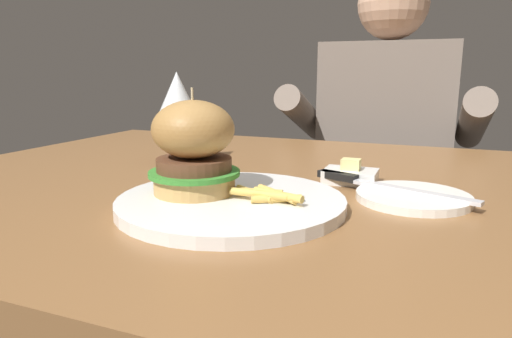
{
  "coord_description": "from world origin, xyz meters",
  "views": [
    {
      "loc": [
        0.24,
        -0.64,
        0.9
      ],
      "look_at": [
        0.03,
        -0.13,
        0.78
      ],
      "focal_mm": 32.0,
      "sensor_mm": 36.0,
      "label": 1
    }
  ],
  "objects_px": {
    "bread_plate": "(413,197)",
    "table_knife": "(377,184)",
    "wine_glass": "(177,95)",
    "butter_dish": "(350,175)",
    "main_plate": "(231,202)",
    "diner_person": "(382,189)",
    "burger_sandwich": "(194,147)"
  },
  "relations": [
    {
      "from": "bread_plate",
      "to": "diner_person",
      "type": "relative_size",
      "value": 0.12
    },
    {
      "from": "butter_dish",
      "to": "diner_person",
      "type": "xyz_separation_m",
      "value": [
        -0.03,
        0.68,
        -0.19
      ]
    },
    {
      "from": "wine_glass",
      "to": "table_knife",
      "type": "distance_m",
      "value": 0.39
    },
    {
      "from": "butter_dish",
      "to": "diner_person",
      "type": "height_order",
      "value": "diner_person"
    },
    {
      "from": "bread_plate",
      "to": "butter_dish",
      "type": "distance_m",
      "value": 0.11
    },
    {
      "from": "bread_plate",
      "to": "wine_glass",
      "type": "bearing_deg",
      "value": 164.96
    },
    {
      "from": "wine_glass",
      "to": "butter_dish",
      "type": "relative_size",
      "value": 2.11
    },
    {
      "from": "wine_glass",
      "to": "table_knife",
      "type": "xyz_separation_m",
      "value": [
        0.36,
        -0.09,
        -0.11
      ]
    },
    {
      "from": "table_knife",
      "to": "burger_sandwich",
      "type": "bearing_deg",
      "value": -147.6
    },
    {
      "from": "wine_glass",
      "to": "diner_person",
      "type": "height_order",
      "value": "diner_person"
    },
    {
      "from": "main_plate",
      "to": "burger_sandwich",
      "type": "xyz_separation_m",
      "value": [
        -0.05,
        0.0,
        0.06
      ]
    },
    {
      "from": "main_plate",
      "to": "wine_glass",
      "type": "xyz_separation_m",
      "value": [
        -0.21,
        0.23,
        0.11
      ]
    },
    {
      "from": "burger_sandwich",
      "to": "table_knife",
      "type": "height_order",
      "value": "burger_sandwich"
    },
    {
      "from": "burger_sandwich",
      "to": "diner_person",
      "type": "bearing_deg",
      "value": 81.0
    },
    {
      "from": "bread_plate",
      "to": "table_knife",
      "type": "height_order",
      "value": "table_knife"
    },
    {
      "from": "main_plate",
      "to": "bread_plate",
      "type": "height_order",
      "value": "main_plate"
    },
    {
      "from": "wine_glass",
      "to": "bread_plate",
      "type": "relative_size",
      "value": 1.13
    },
    {
      "from": "diner_person",
      "to": "main_plate",
      "type": "bearing_deg",
      "value": -95.62
    },
    {
      "from": "diner_person",
      "to": "butter_dish",
      "type": "bearing_deg",
      "value": -87.86
    },
    {
      "from": "main_plate",
      "to": "butter_dish",
      "type": "xyz_separation_m",
      "value": [
        0.11,
        0.18,
        0.0
      ]
    },
    {
      "from": "burger_sandwich",
      "to": "butter_dish",
      "type": "bearing_deg",
      "value": 48.26
    },
    {
      "from": "bread_plate",
      "to": "table_knife",
      "type": "distance_m",
      "value": 0.05
    },
    {
      "from": "main_plate",
      "to": "bread_plate",
      "type": "bearing_deg",
      "value": 29.5
    },
    {
      "from": "wine_glass",
      "to": "table_knife",
      "type": "height_order",
      "value": "wine_glass"
    },
    {
      "from": "diner_person",
      "to": "table_knife",
      "type": "bearing_deg",
      "value": -84.5
    },
    {
      "from": "diner_person",
      "to": "burger_sandwich",
      "type": "bearing_deg",
      "value": -99.0
    },
    {
      "from": "burger_sandwich",
      "to": "bread_plate",
      "type": "xyz_separation_m",
      "value": [
        0.25,
        0.11,
        -0.07
      ]
    },
    {
      "from": "bread_plate",
      "to": "table_knife",
      "type": "xyz_separation_m",
      "value": [
        -0.05,
        0.02,
        0.01
      ]
    },
    {
      "from": "butter_dish",
      "to": "table_knife",
      "type": "bearing_deg",
      "value": -48.18
    },
    {
      "from": "bread_plate",
      "to": "main_plate",
      "type": "bearing_deg",
      "value": -150.5
    },
    {
      "from": "burger_sandwich",
      "to": "table_knife",
      "type": "relative_size",
      "value": 0.59
    },
    {
      "from": "wine_glass",
      "to": "butter_dish",
      "type": "bearing_deg",
      "value": -7.69
    }
  ]
}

